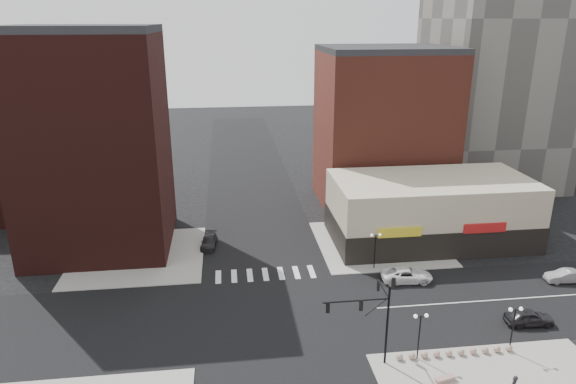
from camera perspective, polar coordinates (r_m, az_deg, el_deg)
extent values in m
plane|color=black|center=(49.57, -1.60, -13.54)|extent=(240.00, 240.00, 0.00)
cube|color=black|center=(49.57, -1.60, -13.53)|extent=(200.00, 14.00, 0.02)
cube|color=black|center=(49.57, -1.60, -13.53)|extent=(14.00, 200.00, 0.02)
cube|color=gray|center=(63.03, -16.27, -6.83)|extent=(15.00, 15.00, 0.12)
cube|color=gray|center=(64.78, 10.05, -5.61)|extent=(15.00, 15.00, 0.12)
cube|color=black|center=(63.65, -20.77, 4.85)|extent=(16.00, 15.00, 25.00)
cube|color=black|center=(83.34, -26.62, 2.52)|extent=(20.00, 18.00, 12.00)
cube|color=maroon|center=(76.38, 10.53, 6.76)|extent=(18.00, 15.00, 22.00)
cube|color=#B6AE90|center=(65.88, 15.53, -1.90)|extent=(24.00, 12.00, 8.00)
cube|color=black|center=(66.70, 15.36, -3.75)|extent=(24.20, 12.20, 3.40)
cylinder|color=black|center=(42.40, 10.95, -14.47)|extent=(0.18, 0.18, 7.00)
cylinder|color=black|center=(40.41, 7.59, -11.89)|extent=(5.20, 0.11, 0.11)
cylinder|color=black|center=(41.17, 9.75, -12.52)|extent=(1.72, 0.06, 1.46)
cylinder|color=black|center=(42.33, 10.55, -10.54)|extent=(0.11, 3.00, 0.11)
cube|color=black|center=(40.16, 4.45, -12.65)|extent=(0.28, 0.18, 0.95)
sphere|color=red|center=(40.00, 4.46, -12.28)|extent=(0.16, 0.16, 0.16)
cube|color=black|center=(40.71, 8.12, -12.33)|extent=(0.28, 0.18, 0.95)
sphere|color=red|center=(40.56, 8.14, -11.96)|extent=(0.16, 0.16, 0.16)
cube|color=black|center=(43.60, 10.01, -10.18)|extent=(0.18, 0.28, 0.95)
sphere|color=red|center=(43.46, 10.03, -9.84)|extent=(0.16, 0.16, 0.16)
cube|color=black|center=(40.54, 11.63, -9.92)|extent=(0.28, 0.18, 0.95)
sphere|color=red|center=(40.40, 11.66, -9.55)|extent=(0.16, 0.16, 0.16)
cylinder|color=black|center=(44.18, 14.35, -15.39)|extent=(0.11, 0.11, 4.00)
cylinder|color=black|center=(43.16, 14.55, -13.29)|extent=(0.90, 0.06, 0.06)
sphere|color=white|center=(42.95, 13.99, -13.25)|extent=(0.32, 0.32, 0.32)
sphere|color=white|center=(43.26, 15.14, -13.11)|extent=(0.32, 0.32, 0.32)
cylinder|color=black|center=(47.47, 23.66, -13.90)|extent=(0.11, 0.11, 4.00)
cylinder|color=black|center=(46.52, 23.97, -11.91)|extent=(0.90, 0.06, 0.06)
sphere|color=white|center=(46.25, 23.50, -11.89)|extent=(0.32, 0.32, 0.32)
sphere|color=white|center=(46.69, 24.47, -11.73)|extent=(0.32, 0.32, 0.32)
cylinder|color=black|center=(57.59, 9.63, -6.54)|extent=(0.11, 0.11, 4.00)
cylinder|color=black|center=(56.82, 9.73, -4.81)|extent=(0.90, 0.06, 0.06)
sphere|color=white|center=(56.65, 9.30, -4.75)|extent=(0.32, 0.32, 0.32)
sphere|color=white|center=(56.90, 10.17, -4.69)|extent=(0.32, 0.32, 0.32)
sphere|color=#A17C6F|center=(44.68, 12.28, -17.46)|extent=(0.58, 0.58, 0.58)
sphere|color=#A17C6F|center=(45.00, 13.61, -17.27)|extent=(0.58, 0.58, 0.58)
sphere|color=#A17C6F|center=(45.35, 14.91, -17.08)|extent=(0.58, 0.58, 0.58)
sphere|color=#A17C6F|center=(45.72, 16.18, -16.88)|extent=(0.58, 0.58, 0.58)
sphere|color=#A17C6F|center=(46.10, 17.44, -16.68)|extent=(0.58, 0.58, 0.58)
sphere|color=#A17C6F|center=(46.51, 18.67, -16.48)|extent=(0.58, 0.58, 0.58)
sphere|color=#A17C6F|center=(46.94, 19.87, -16.27)|extent=(0.58, 0.58, 0.58)
sphere|color=#A17C6F|center=(47.39, 21.05, -16.06)|extent=(0.58, 0.58, 0.58)
sphere|color=#A17C6F|center=(47.86, 22.21, -15.84)|extent=(0.58, 0.58, 0.58)
sphere|color=#A17C6F|center=(48.35, 23.34, -15.63)|extent=(0.58, 0.58, 0.58)
imported|color=white|center=(56.34, 13.06, -8.95)|extent=(5.53, 2.82, 1.50)
imported|color=black|center=(52.69, 25.21, -12.48)|extent=(4.43, 2.03, 1.47)
imported|color=gray|center=(62.15, 28.43, -8.22)|extent=(4.17, 1.74, 1.34)
imported|color=black|center=(63.53, -8.76, -5.47)|extent=(2.21, 4.53, 1.27)
cube|color=#A37970|center=(43.47, 17.05, -19.33)|extent=(1.54, 0.73, 0.28)
cube|color=#A37970|center=(43.35, 17.08, -19.12)|extent=(1.74, 0.86, 0.11)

